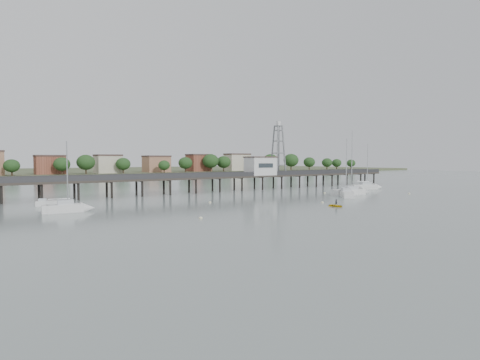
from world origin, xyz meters
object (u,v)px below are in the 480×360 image
at_px(pier, 180,178).
at_px(sailboat_c, 345,193).
at_px(sailboat_b, 73,208).
at_px(sailboat_d, 355,192).
at_px(white_tender, 47,203).
at_px(lattice_tower, 278,150).
at_px(sailboat_e, 370,187).
at_px(yellow_dinghy, 336,207).

relative_size(pier, sailboat_c, 10.70).
distance_m(pier, sailboat_b, 36.54).
xyz_separation_m(sailboat_b, sailboat_d, (63.78, -4.65, -0.02)).
relative_size(sailboat_b, white_tender, 2.85).
bearing_deg(sailboat_b, white_tender, 106.40).
bearing_deg(sailboat_b, lattice_tower, 25.59).
height_order(sailboat_d, white_tender, sailboat_d).
height_order(sailboat_e, sailboat_c, sailboat_c).
distance_m(lattice_tower, sailboat_c, 29.61).
xyz_separation_m(lattice_tower, sailboat_b, (-61.03, -21.28, -10.45)).
relative_size(sailboat_e, white_tender, 3.23).
xyz_separation_m(pier, white_tender, (-31.56, -9.82, -3.32)).
bearing_deg(sailboat_b, sailboat_c, 0.22).
distance_m(sailboat_e, sailboat_c, 25.51).
height_order(lattice_tower, sailboat_c, lattice_tower).
bearing_deg(sailboat_e, sailboat_d, -125.74).
relative_size(pier, sailboat_b, 12.46).
relative_size(sailboat_b, sailboat_c, 0.86).
distance_m(sailboat_e, sailboat_b, 81.49).
bearing_deg(yellow_dinghy, sailboat_d, 30.80).
relative_size(sailboat_c, yellow_dinghy, 4.78).
height_order(pier, sailboat_b, sailboat_b).
distance_m(lattice_tower, yellow_dinghy, 46.67).
distance_m(sailboat_c, sailboat_d, 5.71).
bearing_deg(sailboat_d, lattice_tower, 101.76).
xyz_separation_m(sailboat_d, yellow_dinghy, (-22.97, -14.64, -0.63)).
bearing_deg(sailboat_e, yellow_dinghy, -123.06).
relative_size(pier, lattice_tower, 9.68).
xyz_separation_m(sailboat_e, sailboat_c, (-23.05, -10.92, -0.00)).
relative_size(lattice_tower, sailboat_c, 1.11).
distance_m(pier, sailboat_c, 39.97).
height_order(pier, lattice_tower, lattice_tower).
bearing_deg(yellow_dinghy, sailboat_e, 28.85).
bearing_deg(pier, sailboat_c, -43.77).
bearing_deg(pier, lattice_tower, 0.00).
bearing_deg(white_tender, sailboat_b, -66.36).
bearing_deg(sailboat_d, sailboat_c, -157.73).
bearing_deg(sailboat_e, pier, -171.41).
distance_m(pier, white_tender, 33.22).
xyz_separation_m(pier, sailboat_d, (34.25, -25.93, -3.17)).
relative_size(sailboat_b, yellow_dinghy, 4.10).
bearing_deg(yellow_dinghy, sailboat_c, 34.93).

